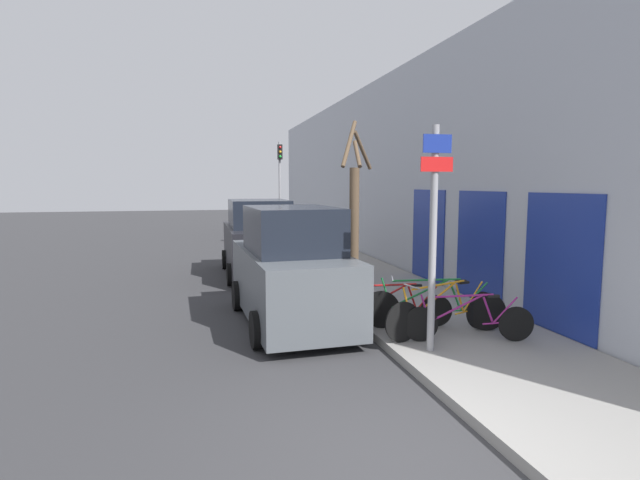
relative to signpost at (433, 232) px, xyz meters
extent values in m
plane|color=#333335|center=(-1.57, 8.49, -2.07)|extent=(80.00, 80.00, 0.00)
cube|color=gray|center=(1.03, 11.29, -2.00)|extent=(3.20, 32.00, 0.15)
cube|color=#B2B7C1|center=(2.78, 11.29, 1.18)|extent=(0.20, 32.00, 6.50)
cube|color=navy|center=(2.66, 0.34, -0.66)|extent=(0.03, 1.90, 2.52)
cube|color=navy|center=(2.66, 2.97, -0.66)|extent=(0.03, 1.90, 2.52)
cube|color=navy|center=(2.66, 5.60, -0.66)|extent=(0.03, 1.90, 2.52)
cylinder|color=#939399|center=(0.00, 0.01, -0.13)|extent=(0.12, 0.12, 3.59)
cube|color=navy|center=(0.00, -0.06, 1.38)|extent=(0.48, 0.02, 0.28)
cube|color=red|center=(0.00, -0.06, 1.06)|extent=(0.54, 0.02, 0.23)
cylinder|color=black|center=(0.04, 0.46, -1.62)|extent=(0.60, 0.18, 0.60)
cylinder|color=black|center=(1.63, 0.07, -1.62)|extent=(0.60, 0.18, 0.60)
cylinder|color=#8C1E72|center=(0.63, 0.32, -1.34)|extent=(0.90, 0.25, 0.50)
cylinder|color=#8C1E72|center=(0.71, 0.30, -1.13)|extent=(1.04, 0.29, 0.08)
cylinder|color=#8C1E72|center=(1.15, 0.19, -1.36)|extent=(0.20, 0.08, 0.44)
cylinder|color=#8C1E72|center=(1.35, 0.14, -1.60)|extent=(0.56, 0.16, 0.07)
cylinder|color=#8C1E72|center=(1.43, 0.12, -1.39)|extent=(0.42, 0.13, 0.49)
cylinder|color=#8C1E72|center=(0.12, 0.44, -1.36)|extent=(0.20, 0.08, 0.52)
cube|color=black|center=(1.23, 0.17, -1.13)|extent=(0.21, 0.12, 0.04)
cylinder|color=#99999E|center=(0.20, 0.42, -1.11)|extent=(0.13, 0.43, 0.02)
cylinder|color=black|center=(-0.27, 0.50, -1.57)|extent=(0.69, 0.19, 0.70)
cylinder|color=black|center=(1.46, 0.88, -1.57)|extent=(0.69, 0.19, 0.70)
cylinder|color=orange|center=(0.37, 0.64, -1.25)|extent=(0.98, 0.25, 0.58)
cylinder|color=orange|center=(0.46, 0.66, -1.00)|extent=(1.13, 0.28, 0.09)
cylinder|color=orange|center=(0.94, 0.77, -1.27)|extent=(0.21, 0.08, 0.50)
cylinder|color=orange|center=(1.15, 0.81, -1.55)|extent=(0.61, 0.16, 0.08)
cylinder|color=orange|center=(1.24, 0.83, -1.30)|extent=(0.46, 0.13, 0.56)
cylinder|color=orange|center=(-0.19, 0.52, -1.27)|extent=(0.21, 0.08, 0.61)
cube|color=black|center=(1.02, 0.78, -1.01)|extent=(0.21, 0.12, 0.04)
cylinder|color=#99999E|center=(-0.10, 0.53, -0.98)|extent=(0.12, 0.43, 0.02)
cylinder|color=black|center=(-0.32, 1.38, -1.57)|extent=(0.68, 0.26, 0.70)
cylinder|color=black|center=(1.49, 0.76, -1.57)|extent=(0.68, 0.26, 0.70)
cylinder|color=#197233|center=(0.35, 1.15, -1.24)|extent=(1.02, 0.38, 0.58)
cylinder|color=#197233|center=(0.45, 1.11, -1.00)|extent=(1.19, 0.44, 0.09)
cylinder|color=#197233|center=(0.94, 0.94, -1.27)|extent=(0.22, 0.11, 0.51)
cylinder|color=#197233|center=(1.17, 0.87, -1.54)|extent=(0.65, 0.25, 0.08)
cylinder|color=#197233|center=(1.26, 0.84, -1.30)|extent=(0.48, 0.19, 0.57)
cylinder|color=#197233|center=(-0.23, 1.35, -1.27)|extent=(0.22, 0.10, 0.61)
cube|color=black|center=(1.03, 0.91, -1.00)|extent=(0.22, 0.14, 0.04)
cylinder|color=#99999E|center=(-0.14, 1.32, -0.97)|extent=(0.17, 0.42, 0.02)
cylinder|color=black|center=(-0.73, 1.64, -1.62)|extent=(0.59, 0.20, 0.60)
cylinder|color=black|center=(0.72, 1.23, -1.62)|extent=(0.59, 0.20, 0.60)
cylinder|color=red|center=(-0.19, 1.49, -1.34)|extent=(0.83, 0.27, 0.50)
cylinder|color=red|center=(-0.12, 1.47, -1.13)|extent=(0.96, 0.31, 0.08)
cylinder|color=red|center=(0.28, 1.35, -1.37)|extent=(0.19, 0.09, 0.43)
cylinder|color=red|center=(0.46, 1.30, -1.60)|extent=(0.52, 0.17, 0.07)
cylinder|color=red|center=(0.54, 1.28, -1.39)|extent=(0.39, 0.14, 0.48)
cylinder|color=red|center=(-0.66, 1.62, -1.37)|extent=(0.18, 0.08, 0.52)
cube|color=black|center=(0.36, 1.33, -1.13)|extent=(0.21, 0.13, 0.04)
cylinder|color=#99999E|center=(-0.59, 1.60, -1.11)|extent=(0.14, 0.43, 0.02)
cube|color=#51565B|center=(-1.81, 2.63, -1.23)|extent=(1.98, 4.50, 1.31)
cube|color=black|center=(-1.80, 2.45, -0.13)|extent=(1.71, 2.37, 0.89)
cylinder|color=black|center=(-2.77, 3.96, -1.74)|extent=(0.25, 0.67, 0.66)
cylinder|color=black|center=(-0.97, 4.04, -1.74)|extent=(0.25, 0.67, 0.66)
cylinder|color=black|center=(-2.65, 1.21, -1.74)|extent=(0.25, 0.67, 0.66)
cylinder|color=black|center=(-0.85, 1.29, -1.74)|extent=(0.25, 0.67, 0.66)
cube|color=black|center=(-1.78, 8.18, -1.22)|extent=(1.92, 4.67, 1.35)
cube|color=black|center=(-1.78, 7.99, -0.13)|extent=(1.72, 2.43, 0.82)
cylinder|color=black|center=(-2.72, 9.63, -1.76)|extent=(0.22, 0.63, 0.63)
cylinder|color=black|center=(-0.82, 9.62, -1.76)|extent=(0.22, 0.63, 0.63)
cylinder|color=black|center=(-2.74, 6.74, -1.76)|extent=(0.22, 0.63, 0.63)
cylinder|color=black|center=(-0.84, 6.73, -1.76)|extent=(0.22, 0.63, 0.63)
cylinder|color=#333338|center=(1.00, 11.91, -1.50)|extent=(0.16, 0.16, 0.85)
cylinder|color=#333338|center=(0.70, 11.91, -1.50)|extent=(0.16, 0.16, 0.85)
cylinder|color=#26262D|center=(0.85, 11.91, -0.74)|extent=(0.39, 0.39, 0.67)
sphere|color=tan|center=(0.85, 11.91, -0.29)|extent=(0.23, 0.23, 0.23)
cylinder|color=#333338|center=(0.71, 7.43, -1.49)|extent=(0.16, 0.16, 0.87)
cylinder|color=#333338|center=(0.41, 7.51, -1.49)|extent=(0.16, 0.16, 0.87)
cylinder|color=#26262D|center=(0.56, 7.47, -0.71)|extent=(0.40, 0.40, 0.69)
sphere|color=tan|center=(0.56, 7.47, -0.25)|extent=(0.24, 0.24, 0.24)
cylinder|color=brown|center=(-0.22, 3.38, -0.40)|extent=(0.22, 0.22, 3.04)
cylinder|color=brown|center=(-0.44, 3.10, 1.61)|extent=(0.55, 0.67, 1.04)
cylinder|color=brown|center=(-0.28, 3.04, 1.40)|extent=(0.20, 0.76, 0.63)
cylinder|color=brown|center=(0.04, 3.61, 1.50)|extent=(0.63, 0.57, 0.84)
cylinder|color=#939399|center=(-0.06, 14.47, 0.33)|extent=(0.10, 0.10, 4.50)
cube|color=black|center=(-0.06, 14.37, 2.13)|extent=(0.20, 0.16, 0.64)
sphere|color=red|center=(-0.06, 14.28, 2.33)|extent=(0.11, 0.11, 0.11)
sphere|color=orange|center=(-0.06, 14.28, 2.13)|extent=(0.11, 0.11, 0.11)
sphere|color=green|center=(-0.06, 14.28, 1.93)|extent=(0.11, 0.11, 0.11)
camera|label=1|loc=(-3.62, -7.17, 0.76)|focal=28.00mm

